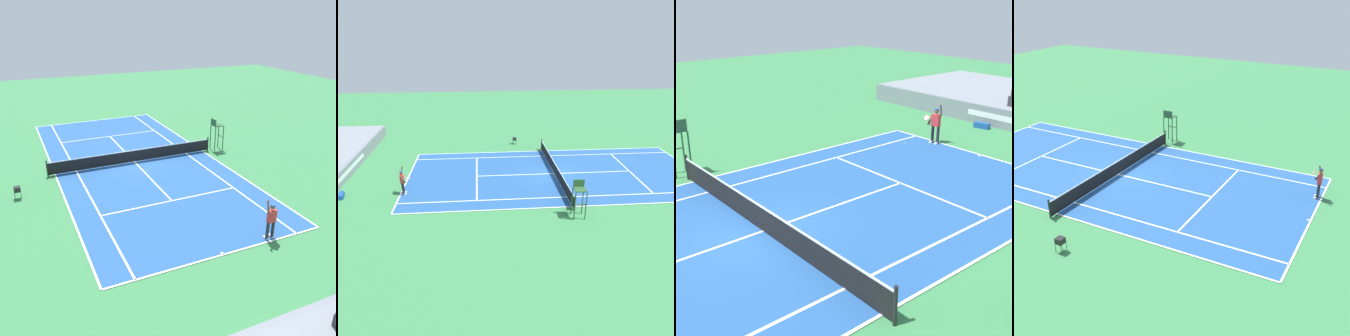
% 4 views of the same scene
% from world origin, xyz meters
% --- Properties ---
extents(ground_plane, '(80.00, 80.00, 0.00)m').
position_xyz_m(ground_plane, '(0.00, 0.00, 0.00)').
color(ground_plane, '#387F47').
extents(court, '(11.08, 23.88, 0.03)m').
position_xyz_m(court, '(0.00, 0.00, 0.01)').
color(court, '#235193').
rests_on(court, ground).
extents(net, '(11.98, 0.10, 1.07)m').
position_xyz_m(net, '(0.00, 0.00, 0.52)').
color(net, black).
rests_on(net, ground).
extents(barrier_wall, '(24.25, 0.25, 1.14)m').
position_xyz_m(barrier_wall, '(0.00, 16.69, 0.57)').
color(barrier_wall, gray).
rests_on(barrier_wall, ground).
extents(tennis_player, '(0.76, 0.67, 2.08)m').
position_xyz_m(tennis_player, '(-2.65, 11.65, 0.99)').
color(tennis_player, '#232328').
rests_on(tennis_player, ground).
extents(tennis_ball, '(0.07, 0.07, 0.07)m').
position_xyz_m(tennis_ball, '(-3.55, 10.46, 0.03)').
color(tennis_ball, '#D1E533').
rests_on(tennis_ball, ground).
extents(umpire_chair, '(0.77, 0.77, 2.44)m').
position_xyz_m(umpire_chair, '(-6.65, 0.00, 1.56)').
color(umpire_chair, '#2D562D').
rests_on(umpire_chair, ground).
extents(ball_hopper, '(0.36, 0.36, 0.70)m').
position_xyz_m(ball_hopper, '(7.90, 2.48, 0.57)').
color(ball_hopper, black).
rests_on(ball_hopper, ground).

